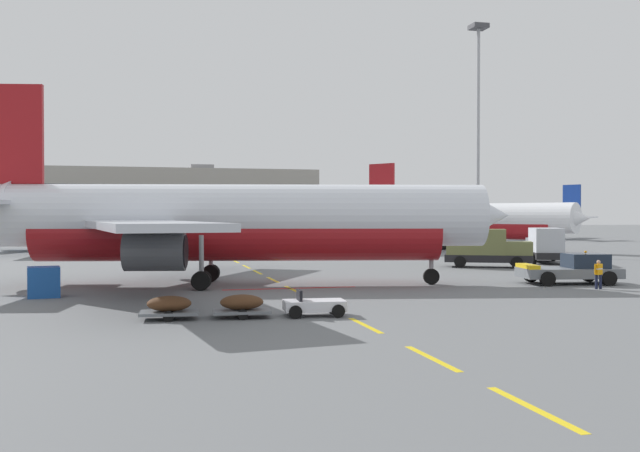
# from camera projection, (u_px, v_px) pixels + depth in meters

# --- Properties ---
(ground) EXTENTS (400.00, 400.00, 0.00)m
(ground) POSITION_uv_depth(u_px,v_px,m) (488.00, 262.00, 65.16)
(ground) COLOR slate
(apron_paint_markings) EXTENTS (8.00, 95.23, 0.01)m
(apron_paint_markings) POSITION_uv_depth(u_px,v_px,m) (251.00, 269.00, 57.10)
(apron_paint_markings) COLOR yellow
(apron_paint_markings) RESTS_ON ground
(airliner_foreground) EXTENTS (34.66, 33.95, 12.20)m
(airliner_foreground) POSITION_uv_depth(u_px,v_px,m) (230.00, 221.00, 44.10)
(airliner_foreground) COLOR silver
(airliner_foreground) RESTS_ON ground
(pushback_tug) EXTENTS (6.39, 3.97, 2.08)m
(pushback_tug) POSITION_uv_depth(u_px,v_px,m) (572.00, 269.00, 45.16)
(pushback_tug) COLOR slate
(pushback_tug) RESTS_ON ground
(airliner_mid_left) EXTENTS (24.84, 25.94, 9.36)m
(airliner_mid_left) POSITION_uv_depth(u_px,v_px,m) (522.00, 222.00, 129.66)
(airliner_mid_left) COLOR silver
(airliner_mid_left) RESTS_ON ground
(airliner_far_center) EXTENTS (32.17, 30.64, 11.70)m
(airliner_far_center) POSITION_uv_depth(u_px,v_px,m) (94.00, 219.00, 86.96)
(airliner_far_center) COLOR silver
(airliner_far_center) RESTS_ON ground
(airliner_far_right) EXTENTS (27.37, 29.36, 11.22)m
(airliner_far_right) POSITION_uv_depth(u_px,v_px,m) (462.00, 220.00, 89.26)
(airliner_far_right) COLOR white
(airliner_far_right) RESTS_ON ground
(catering_truck) EXTENTS (7.35, 5.18, 3.14)m
(catering_truck) POSITION_uv_depth(u_px,v_px,m) (485.00, 247.00, 59.41)
(catering_truck) COLOR black
(catering_truck) RESTS_ON ground
(ground_power_truck) EXTENTS (4.85, 7.39, 3.14)m
(ground_power_truck) POSITION_uv_depth(u_px,v_px,m) (545.00, 244.00, 64.86)
(ground_power_truck) COLOR black
(ground_power_truck) RESTS_ON ground
(baggage_train) EXTENTS (8.69, 2.19, 1.14)m
(baggage_train) POSITION_uv_depth(u_px,v_px,m) (243.00, 305.00, 30.35)
(baggage_train) COLOR silver
(baggage_train) RESTS_ON ground
(ground_crew_worker) EXTENTS (0.66, 0.41, 1.70)m
(ground_crew_worker) POSITION_uv_depth(u_px,v_px,m) (598.00, 273.00, 41.94)
(ground_crew_worker) COLOR #191E38
(ground_crew_worker) RESTS_ON ground
(uld_cargo_container) EXTENTS (1.81, 1.78, 1.60)m
(uld_cargo_container) POSITION_uv_depth(u_px,v_px,m) (44.00, 282.00, 37.85)
(uld_cargo_container) COLOR #194C9E
(uld_cargo_container) RESTS_ON ground
(apron_light_mast_far) EXTENTS (1.80, 1.80, 25.33)m
(apron_light_mast_far) POSITION_uv_depth(u_px,v_px,m) (478.00, 112.00, 79.53)
(apron_light_mast_far) COLOR slate
(apron_light_mast_far) RESTS_ON ground
(terminal_satellite) EXTENTS (82.85, 26.13, 17.53)m
(terminal_satellite) POSITION_uv_depth(u_px,v_px,m) (154.00, 201.00, 188.62)
(terminal_satellite) COLOR #9E998E
(terminal_satellite) RESTS_ON ground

